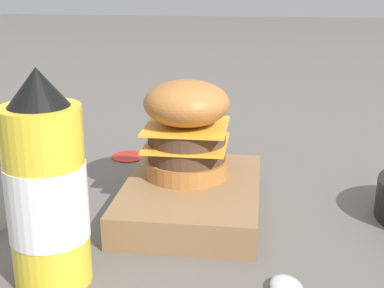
# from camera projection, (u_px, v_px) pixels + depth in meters

# --- Properties ---
(ground_plane) EXTENTS (6.00, 6.00, 0.00)m
(ground_plane) POSITION_uv_depth(u_px,v_px,m) (186.00, 204.00, 0.68)
(ground_plane) COLOR #5B5651
(serving_board) EXTENTS (0.23, 0.16, 0.04)m
(serving_board) POSITION_uv_depth(u_px,v_px,m) (192.00, 197.00, 0.66)
(serving_board) COLOR olive
(serving_board) RESTS_ON ground_plane
(burger) EXTENTS (0.11, 0.11, 0.12)m
(burger) POSITION_uv_depth(u_px,v_px,m) (187.00, 128.00, 0.66)
(burger) COLOR #AD6B33
(burger) RESTS_ON serving_board
(ketchup_bottle) EXTENTS (0.07, 0.07, 0.21)m
(ketchup_bottle) POSITION_uv_depth(u_px,v_px,m) (47.00, 191.00, 0.49)
(ketchup_bottle) COLOR yellow
(ketchup_bottle) RESTS_ON ground_plane
(ketchup_puddle) EXTENTS (0.05, 0.05, 0.00)m
(ketchup_puddle) POSITION_uv_depth(u_px,v_px,m) (129.00, 156.00, 0.86)
(ketchup_puddle) COLOR #B21E14
(ketchup_puddle) RESTS_ON ground_plane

